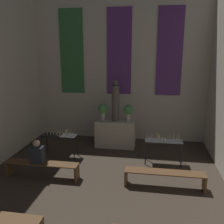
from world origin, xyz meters
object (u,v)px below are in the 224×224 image
object	(u,v)px
pew_back_left	(42,166)
candle_rack_left	(60,138)
flower_vase_right	(128,110)
person_seated	(37,153)
flower_vase_left	(103,110)
pew_back_right	(164,176)
statue	(116,102)
candle_rack_right	(163,144)
altar	(115,133)

from	to	relation	value
pew_back_left	candle_rack_left	bearing A→B (deg)	90.54
flower_vase_right	person_seated	xyz separation A→B (m)	(-2.28, -2.68, -0.67)
flower_vase_left	pew_back_right	xyz separation A→B (m)	(2.15, -2.68, -1.07)
flower_vase_left	flower_vase_right	world-z (taller)	same
flower_vase_left	candle_rack_left	xyz separation A→B (m)	(-1.23, -1.23, -0.74)
statue	person_seated	size ratio (longest dim) A/B	2.23
candle_rack_right	pew_back_left	bearing A→B (deg)	-156.74
candle_rack_right	pew_back_right	bearing A→B (deg)	-90.57
altar	statue	bearing A→B (deg)	0.00
candle_rack_left	flower_vase_left	bearing A→B (deg)	45.01
candle_rack_right	pew_back_left	xyz separation A→B (m)	(-3.38, -1.45, -0.33)
pew_back_right	statue	bearing A→B (deg)	122.17
candle_rack_right	pew_back_left	world-z (taller)	candle_rack_right
pew_back_right	flower_vase_right	bearing A→B (deg)	114.41
flower_vase_left	pew_back_left	size ratio (longest dim) A/B	0.29
altar	pew_back_left	bearing A→B (deg)	-122.17
flower_vase_right	candle_rack_left	world-z (taller)	flower_vase_right
flower_vase_right	candle_rack_left	distance (m)	2.60
flower_vase_right	pew_back_left	distance (m)	3.60
candle_rack_right	pew_back_right	distance (m)	1.49
statue	pew_back_right	size ratio (longest dim) A/B	0.72
candle_rack_right	flower_vase_right	bearing A→B (deg)	135.16
pew_back_left	flower_vase_right	bearing A→B (deg)	51.19
candle_rack_left	candle_rack_right	xyz separation A→B (m)	(3.40, 0.01, 0.00)
flower_vase_left	statue	bearing A→B (deg)	0.00
altar	flower_vase_left	bearing A→B (deg)	180.00
statue	candle_rack_left	size ratio (longest dim) A/B	1.29
flower_vase_right	pew_back_left	xyz separation A→B (m)	(-2.15, -2.68, -1.07)
altar	person_seated	xyz separation A→B (m)	(-1.81, -2.68, 0.23)
statue	flower_vase_left	size ratio (longest dim) A/B	2.43
candle_rack_right	flower_vase_left	bearing A→B (deg)	150.57
flower_vase_left	pew_back_left	world-z (taller)	flower_vase_left
person_seated	pew_back_left	bearing A→B (deg)	0.00
flower_vase_left	candle_rack_right	world-z (taller)	flower_vase_left
flower_vase_right	person_seated	distance (m)	3.58
candle_rack_right	candle_rack_left	bearing A→B (deg)	-179.89
pew_back_left	altar	bearing A→B (deg)	57.83
statue	candle_rack_left	bearing A→B (deg)	-144.09
flower_vase_right	flower_vase_left	bearing A→B (deg)	180.00
statue	person_seated	xyz separation A→B (m)	(-1.81, -2.68, -0.96)
flower_vase_right	candle_rack_right	world-z (taller)	flower_vase_right
pew_back_left	candle_rack_right	bearing A→B (deg)	23.26
altar	flower_vase_right	xyz separation A→B (m)	(0.47, 0.00, 0.89)
statue	pew_back_right	distance (m)	3.44
flower_vase_right	pew_back_left	size ratio (longest dim) A/B	0.29
candle_rack_right	altar	bearing A→B (deg)	144.25
flower_vase_left	person_seated	distance (m)	3.07
flower_vase_right	candle_rack_right	xyz separation A→B (m)	(1.23, -1.22, -0.74)
flower_vase_left	candle_rack_right	size ratio (longest dim) A/B	0.53
pew_back_left	person_seated	size ratio (longest dim) A/B	3.11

